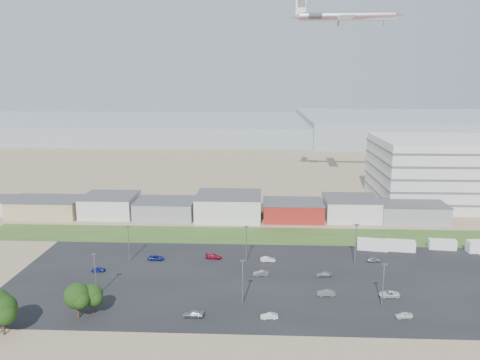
# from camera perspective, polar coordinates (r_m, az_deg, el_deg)

# --- Properties ---
(ground) EXTENTS (700.00, 700.00, 0.00)m
(ground) POSITION_cam_1_polar(r_m,az_deg,el_deg) (97.12, -0.64, -16.83)
(ground) COLOR #978060
(ground) RESTS_ON ground
(parking_lot) EXTENTS (120.00, 50.00, 0.01)m
(parking_lot) POSITION_cam_1_polar(r_m,az_deg,el_deg) (114.88, 2.47, -12.01)
(parking_lot) COLOR black
(parking_lot) RESTS_ON ground
(grass_strip) EXTENTS (160.00, 16.00, 0.02)m
(grass_strip) POSITION_cam_1_polar(r_m,az_deg,el_deg) (144.73, 0.51, -6.76)
(grass_strip) COLOR #324F1D
(grass_strip) RESTS_ON ground
(hills_backdrop) EXTENTS (700.00, 200.00, 9.00)m
(hills_backdrop) POSITION_cam_1_polar(r_m,az_deg,el_deg) (403.53, 7.59, 6.10)
(hills_backdrop) COLOR gray
(hills_backdrop) RESTS_ON ground
(building_row) EXTENTS (170.00, 20.00, 8.00)m
(building_row) POSITION_cam_1_polar(r_m,az_deg,el_deg) (163.08, -5.24, -3.15)
(building_row) COLOR silver
(building_row) RESTS_ON ground
(box_trailer_a) EXTENTS (8.54, 3.90, 3.09)m
(box_trailer_a) POSITION_cam_1_polar(r_m,az_deg,el_deg) (137.78, 15.82, -7.57)
(box_trailer_a) COLOR silver
(box_trailer_a) RESTS_ON ground
(box_trailer_b) EXTENTS (8.27, 3.47, 3.01)m
(box_trailer_b) POSITION_cam_1_polar(r_m,az_deg,el_deg) (139.37, 18.93, -7.57)
(box_trailer_b) COLOR silver
(box_trailer_b) RESTS_ON ground
(box_trailer_c) EXTENTS (7.60, 3.05, 2.78)m
(box_trailer_c) POSITION_cam_1_polar(r_m,az_deg,el_deg) (144.92, 23.43, -7.22)
(box_trailer_c) COLOR silver
(box_trailer_c) RESTS_ON ground
(tree_mid) EXTENTS (6.14, 6.14, 9.21)m
(tree_mid) POSITION_cam_1_polar(r_m,az_deg,el_deg) (100.88, -27.05, -14.16)
(tree_mid) COLOR black
(tree_mid) RESTS_ON ground
(tree_right) EXTENTS (5.56, 5.56, 8.34)m
(tree_right) POSITION_cam_1_polar(r_m,az_deg,el_deg) (101.81, -19.24, -13.48)
(tree_right) COLOR black
(tree_right) RESTS_ON ground
(tree_near) EXTENTS (4.84, 4.84, 7.26)m
(tree_near) POSITION_cam_1_polar(r_m,az_deg,el_deg) (102.65, -17.61, -13.48)
(tree_near) COLOR black
(tree_near) RESTS_ON ground
(lightpole_front_l) EXTENTS (1.17, 0.49, 9.95)m
(lightpole_front_l) POSITION_cam_1_polar(r_m,az_deg,el_deg) (109.46, -17.22, -11.02)
(lightpole_front_l) COLOR slate
(lightpole_front_l) RESTS_ON ground
(lightpole_front_m) EXTENTS (1.18, 0.49, 10.02)m
(lightpole_front_m) POSITION_cam_1_polar(r_m,az_deg,el_deg) (101.18, 0.32, -12.39)
(lightpole_front_m) COLOR slate
(lightpole_front_m) RESTS_ON ground
(lightpole_front_r) EXTENTS (1.12, 0.47, 9.52)m
(lightpole_front_r) POSITION_cam_1_polar(r_m,az_deg,el_deg) (105.03, 17.04, -12.15)
(lightpole_front_r) COLOR slate
(lightpole_front_r) RESTS_ON ground
(lightpole_back_l) EXTENTS (1.14, 0.47, 9.67)m
(lightpole_back_l) POSITION_cam_1_polar(r_m,az_deg,el_deg) (127.19, -13.41, -7.54)
(lightpole_back_l) COLOR slate
(lightpole_back_l) RESTS_ON ground
(lightpole_back_m) EXTENTS (1.13, 0.47, 9.62)m
(lightpole_back_m) POSITION_cam_1_polar(r_m,az_deg,el_deg) (123.58, 0.78, -7.80)
(lightpole_back_m) COLOR slate
(lightpole_back_m) RESTS_ON ground
(lightpole_back_r) EXTENTS (1.28, 0.53, 10.87)m
(lightpole_back_r) POSITION_cam_1_polar(r_m,az_deg,el_deg) (124.84, 13.91, -7.66)
(lightpole_back_r) COLOR slate
(lightpole_back_r) RESTS_ON ground
(airliner) EXTENTS (44.69, 31.81, 12.72)m
(airliner) POSITION_cam_1_polar(r_m,az_deg,el_deg) (189.74, 12.87, 18.88)
(airliner) COLOR silver
(parked_car_0) EXTENTS (4.58, 2.17, 1.26)m
(parked_car_0) POSITION_cam_1_polar(r_m,az_deg,el_deg) (111.23, 17.71, -13.11)
(parked_car_0) COLOR silver
(parked_car_0) RESTS_ON ground
(parked_car_1) EXTENTS (4.01, 1.47, 1.31)m
(parked_car_1) POSITION_cam_1_polar(r_m,az_deg,el_deg) (108.43, 10.45, -13.38)
(parked_car_1) COLOR #595B5E
(parked_car_1) RESTS_ON ground
(parked_car_2) EXTENTS (3.59, 1.83, 1.17)m
(parked_car_2) POSITION_cam_1_polar(r_m,az_deg,el_deg) (103.39, 19.35, -15.29)
(parked_car_2) COLOR silver
(parked_car_2) RESTS_ON ground
(parked_car_3) EXTENTS (4.32, 1.80, 1.25)m
(parked_car_3) POSITION_cam_1_polar(r_m,az_deg,el_deg) (98.75, -5.74, -15.95)
(parked_car_3) COLOR #A5A5AA
(parked_car_3) RESTS_ON ground
(parked_car_5) EXTENTS (3.36, 1.36, 1.14)m
(parked_car_5) POSITION_cam_1_polar(r_m,az_deg,el_deg) (123.99, -16.92, -10.39)
(parked_car_5) COLOR navy
(parked_car_5) RESTS_ON ground
(parked_car_6) EXTENTS (4.60, 2.37, 1.28)m
(parked_car_6) POSITION_cam_1_polar(r_m,az_deg,el_deg) (126.95, -3.23, -9.27)
(parked_car_6) COLOR maroon
(parked_car_6) RESTS_ON ground
(parked_car_7) EXTENTS (3.94, 1.61, 1.27)m
(parked_car_7) POSITION_cam_1_polar(r_m,az_deg,el_deg) (116.56, 2.59, -11.30)
(parked_car_7) COLOR #A5A5AA
(parked_car_7) RESTS_ON ground
(parked_car_8) EXTENTS (3.40, 1.42, 1.15)m
(parked_car_8) POSITION_cam_1_polar(r_m,az_deg,el_deg) (129.58, 15.98, -9.32)
(parked_car_8) COLOR #A5A5AA
(parked_car_8) RESTS_ON ground
(parked_car_9) EXTENTS (4.30, 2.01, 1.19)m
(parked_car_9) POSITION_cam_1_polar(r_m,az_deg,el_deg) (127.87, -10.21, -9.32)
(parked_car_9) COLOR navy
(parked_car_9) RESTS_ON ground
(parked_car_11) EXTENTS (3.96, 1.56, 1.28)m
(parked_car_11) POSITION_cam_1_polar(r_m,az_deg,el_deg) (125.06, 3.42, -9.62)
(parked_car_11) COLOR silver
(parked_car_11) RESTS_ON ground
(parked_car_12) EXTENTS (4.05, 1.81, 1.15)m
(parked_car_12) POSITION_cam_1_polar(r_m,az_deg,el_deg) (117.88, 10.13, -11.24)
(parked_car_12) COLOR #A5A5AA
(parked_car_12) RESTS_ON ground
(parked_car_13) EXTENTS (3.57, 1.51, 1.15)m
(parked_car_13) POSITION_cam_1_polar(r_m,az_deg,el_deg) (97.89, 3.59, -16.22)
(parked_car_13) COLOR silver
(parked_car_13) RESTS_ON ground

